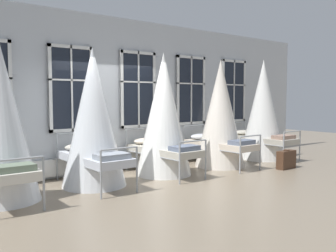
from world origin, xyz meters
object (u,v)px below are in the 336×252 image
object	(u,v)px
cot_second	(0,121)
cot_sixth	(263,111)
suitcase_dark	(286,160)
cot_fifth	(220,115)
cot_fourth	(164,116)
cot_third	(93,120)

from	to	relation	value
cot_second	cot_sixth	xyz separation A→B (m)	(6.96, 0.03, -0.00)
suitcase_dark	cot_fifth	bearing A→B (deg)	127.32
cot_fourth	cot_sixth	bearing A→B (deg)	-91.61
cot_fifth	cot_sixth	bearing A→B (deg)	-89.18
cot_sixth	cot_fourth	bearing A→B (deg)	89.70
cot_fourth	cot_second	bearing A→B (deg)	89.57
cot_third	suitcase_dark	size ratio (longest dim) A/B	4.78
cot_second	cot_fourth	size ratio (longest dim) A/B	1.02
cot_fourth	cot_fifth	world-z (taller)	cot_fourth
cot_fifth	suitcase_dark	distance (m)	1.93
cot_second	cot_sixth	distance (m)	6.96
cot_sixth	suitcase_dark	world-z (taller)	cot_sixth
cot_third	cot_sixth	size ratio (longest dim) A/B	0.97
cot_fourth	suitcase_dark	distance (m)	3.24
cot_fifth	suitcase_dark	bearing A→B (deg)	-142.01
cot_fourth	cot_sixth	distance (m)	3.51
cot_fourth	cot_fifth	distance (m)	1.74
cot_second	suitcase_dark	world-z (taller)	cot_second
cot_third	cot_fifth	world-z (taller)	cot_third
cot_fifth	cot_sixth	distance (m)	1.78
cot_second	suitcase_dark	distance (m)	6.43
cot_second	cot_fifth	distance (m)	5.19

